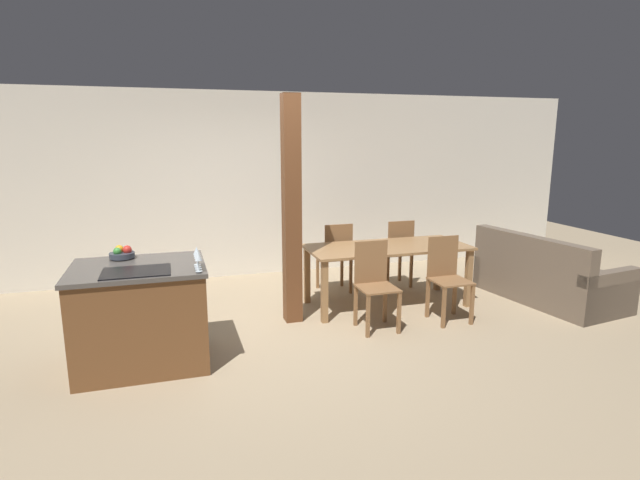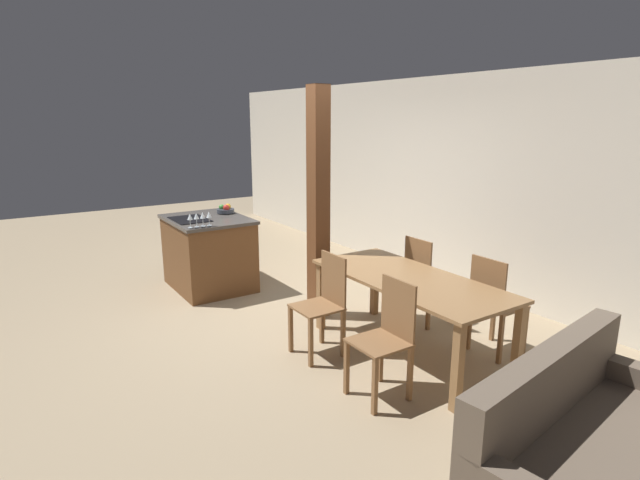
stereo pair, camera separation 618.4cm
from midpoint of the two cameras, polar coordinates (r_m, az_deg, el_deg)
ground_plane at (r=4.68m, az=-40.73°, el=-18.20°), size 16.00×16.00×0.00m
wall_back at (r=6.52m, az=-33.84°, el=3.01°), size 11.20×0.08×2.70m
kitchen_island at (r=4.93m, az=-56.81°, el=-13.35°), size 1.16×0.93×0.94m
fruit_bowl at (r=5.11m, az=-56.84°, el=-6.53°), size 0.23×0.23×0.12m
wine_glass_near at (r=4.15m, az=-56.19°, el=-8.34°), size 0.06×0.06×0.17m
wine_glass_middle at (r=4.21m, az=-55.55°, el=-8.02°), size 0.06×0.06×0.17m
wine_glass_far at (r=4.26m, az=-54.92°, el=-7.71°), size 0.06×0.06×0.17m
wine_glass_end at (r=4.32m, az=-54.31°, el=-7.41°), size 0.06×0.06×0.17m
dining_table at (r=4.52m, az=-20.38°, el=-7.92°), size 1.98×0.86×0.75m
dining_chair_near_left at (r=4.03m, az=-27.21°, el=-13.26°), size 0.40×0.40×0.95m
dining_chair_near_right at (r=3.95m, az=-14.12°, el=-12.72°), size 0.40×0.40×0.95m
dining_chair_far_left at (r=5.23m, az=-24.79°, el=-7.35°), size 0.40×0.40×0.95m
dining_chair_far_right at (r=5.17m, az=-14.93°, el=-6.83°), size 0.40×0.40×0.95m
couch at (r=4.58m, az=6.55°, el=-11.97°), size 1.16×1.86×0.87m
timber_post at (r=4.45m, az=-37.26°, el=-1.87°), size 0.19×0.19×2.50m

